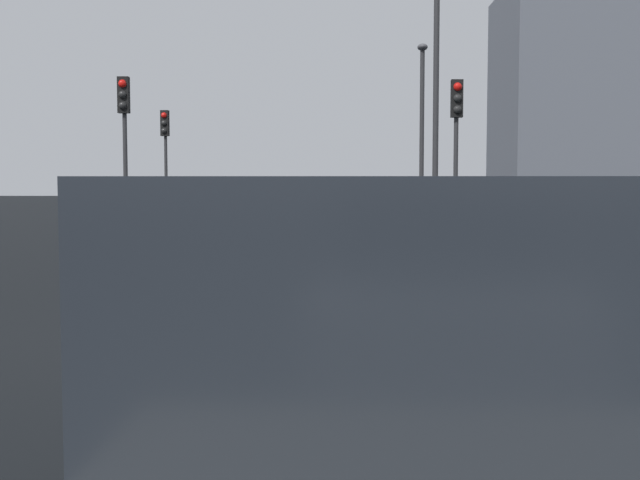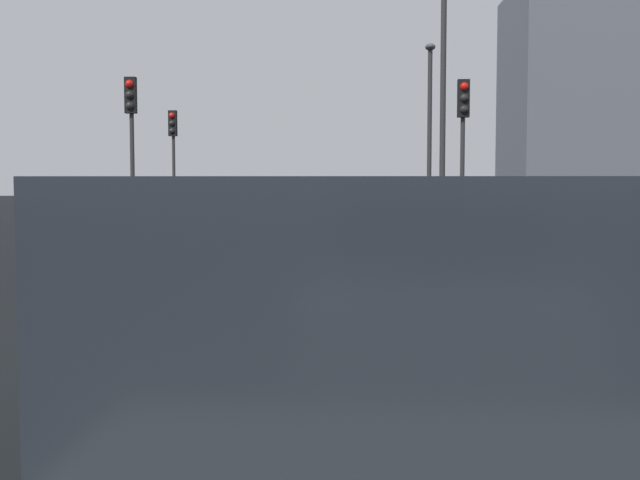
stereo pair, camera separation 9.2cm
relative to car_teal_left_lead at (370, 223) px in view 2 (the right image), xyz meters
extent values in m
cube|color=black|center=(-7.91, 1.66, -0.87)|extent=(160.00, 160.00, 0.20)
cube|color=#19606B|center=(0.06, 0.00, -0.16)|extent=(4.56, 1.90, 0.69)
cube|color=#1E232B|center=(-0.17, 0.00, 0.51)|extent=(2.06, 1.64, 0.65)
cylinder|color=black|center=(1.48, -0.90, -0.45)|extent=(0.64, 0.23, 0.64)
cylinder|color=black|center=(1.45, 0.94, -0.45)|extent=(0.64, 0.23, 0.64)
cylinder|color=black|center=(-1.33, -0.94, -0.45)|extent=(0.64, 0.23, 0.64)
cylinder|color=black|center=(-1.36, 0.90, -0.45)|extent=(0.64, 0.23, 0.64)
cube|color=red|center=(-2.21, -0.69, -0.04)|extent=(0.03, 0.20, 0.11)
cube|color=red|center=(-2.23, 0.63, -0.04)|extent=(0.03, 0.20, 0.11)
cube|color=#510F16|center=(-6.85, 0.22, -0.17)|extent=(4.67, 1.96, 0.67)
cube|color=#1E232B|center=(-7.08, 0.23, 0.48)|extent=(2.13, 1.65, 0.63)
cylinder|color=black|center=(-5.46, -0.73, -0.45)|extent=(0.65, 0.25, 0.64)
cylinder|color=black|center=(-5.39, 1.05, -0.45)|extent=(0.65, 0.25, 0.64)
cylinder|color=black|center=(-8.31, -0.62, -0.45)|extent=(0.65, 0.25, 0.64)
cylinder|color=black|center=(-8.24, 1.16, -0.45)|extent=(0.65, 0.25, 0.64)
cube|color=red|center=(-9.19, -0.33, -0.05)|extent=(0.04, 0.20, 0.11)
cube|color=red|center=(-9.14, 0.95, -0.05)|extent=(0.04, 0.20, 0.11)
cube|color=#1E232B|center=(-14.18, 0.20, 0.51)|extent=(2.00, 1.66, 0.65)
cylinder|color=black|center=(-12.62, -0.74, -0.45)|extent=(0.64, 0.23, 0.64)
cylinder|color=black|center=(-12.58, 1.09, -0.45)|extent=(0.64, 0.23, 0.64)
cylinder|color=#2D2D30|center=(4.35, 5.89, 0.88)|extent=(0.11, 0.11, 3.29)
cube|color=black|center=(4.29, 5.89, 2.98)|extent=(0.20, 0.28, 0.90)
sphere|color=red|center=(4.18, 5.89, 3.25)|extent=(0.20, 0.20, 0.20)
sphere|color=black|center=(4.18, 5.89, 2.98)|extent=(0.20, 0.20, 0.20)
sphere|color=black|center=(4.18, 5.89, 2.71)|extent=(0.20, 0.20, 0.20)
cylinder|color=#2D2D30|center=(3.73, -2.32, 0.80)|extent=(0.11, 0.11, 3.13)
cube|color=black|center=(3.67, -2.32, 2.81)|extent=(0.20, 0.28, 0.90)
sphere|color=red|center=(3.56, -2.33, 3.08)|extent=(0.20, 0.20, 0.20)
sphere|color=black|center=(3.56, -2.33, 2.81)|extent=(0.20, 0.20, 0.20)
sphere|color=black|center=(3.56, -2.33, 2.54)|extent=(0.20, 0.20, 0.20)
cylinder|color=#2D2D30|center=(12.83, 6.61, 0.82)|extent=(0.11, 0.11, 3.18)
cube|color=black|center=(12.77, 6.62, 2.86)|extent=(0.22, 0.30, 0.90)
sphere|color=red|center=(12.66, 6.62, 3.13)|extent=(0.20, 0.20, 0.20)
sphere|color=black|center=(12.66, 6.62, 2.86)|extent=(0.20, 0.20, 0.20)
sphere|color=black|center=(12.66, 6.62, 2.59)|extent=(0.20, 0.20, 0.20)
cylinder|color=#2D2D30|center=(13.03, -2.44, 2.31)|extent=(0.16, 0.16, 6.16)
ellipsoid|color=#4C4C51|center=(13.03, -2.44, 5.52)|extent=(0.56, 0.36, 0.24)
cylinder|color=#2D2D30|center=(6.73, -2.18, 3.41)|extent=(0.16, 0.16, 8.36)
cube|color=slate|center=(29.22, -12.34, 5.17)|extent=(8.59, 7.87, 11.87)
camera|label=1|loc=(-16.52, 0.57, 0.83)|focal=46.61mm
camera|label=2|loc=(-16.52, 0.47, 0.83)|focal=46.61mm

